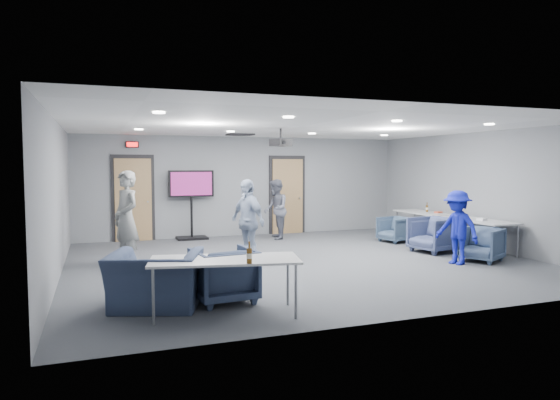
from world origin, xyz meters
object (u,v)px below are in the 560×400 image
object	(u,v)px
person_d	(457,228)
bottle_front	(249,255)
chair_front_a	(224,275)
tv_stand	(191,200)
projector	(281,142)
chair_right_b	(433,235)
table_front_left	(225,262)
chair_front_b	(155,280)
person_b	(276,209)
person_c	(247,221)
chair_right_a	(395,229)
table_right_b	(477,222)
person_a	(126,219)
table_right_a	(424,214)
bottle_right	(427,208)
chair_right_c	(481,244)

from	to	relation	value
person_d	bottle_front	size ratio (longest dim) A/B	5.28
chair_front_a	tv_stand	size ratio (longest dim) A/B	0.47
tv_stand	projector	size ratio (longest dim) A/B	3.86
chair_right_b	tv_stand	xyz separation A→B (m)	(-4.68, 3.82, 0.63)
chair_right_b	table_front_left	xyz separation A→B (m)	(-5.46, -2.93, 0.30)
projector	chair_front_b	bearing A→B (deg)	-158.01
person_b	person_c	world-z (taller)	person_c
chair_right_a	chair_right_b	xyz separation A→B (m)	(-0.03, -1.55, 0.07)
person_c	chair_right_a	bearing A→B (deg)	86.52
chair_right_b	tv_stand	world-z (taller)	tv_stand
projector	table_front_left	bearing A→B (deg)	-143.97
table_right_b	chair_right_b	bearing A→B (deg)	67.33
person_b	bottle_front	bearing A→B (deg)	-7.83
person_a	person_b	xyz separation A→B (m)	(3.86, 2.33, -0.13)
table_right_a	bottle_front	xyz separation A→B (m)	(-6.13, -4.87, 0.15)
person_b	tv_stand	size ratio (longest dim) A/B	0.87
person_a	projector	world-z (taller)	projector
chair_front_b	bottle_front	size ratio (longest dim) A/B	4.30
table_right_b	projector	distance (m)	4.69
person_a	bottle_right	xyz separation A→B (m)	(7.46, 0.83, -0.09)
person_a	table_front_left	world-z (taller)	person_a
person_a	chair_front_b	distance (m)	3.11
person_d	table_front_left	size ratio (longest dim) A/B	0.71
chair_right_c	person_c	bearing A→B (deg)	-135.17
person_a	chair_front_a	distance (m)	3.31
chair_right_a	tv_stand	size ratio (longest dim) A/B	0.39
chair_front_b	bottle_right	xyz separation A→B (m)	(7.26, 3.89, 0.44)
person_b	chair_right_b	size ratio (longest dim) A/B	1.81
chair_front_a	person_c	bearing A→B (deg)	-118.83
chair_right_b	bottle_front	xyz separation A→B (m)	(-5.26, -3.34, 0.44)
chair_front_a	chair_front_b	xyz separation A→B (m)	(-0.94, 0.00, -0.00)
person_a	person_d	xyz separation A→B (m)	(6.05, -2.01, -0.19)
chair_right_a	tv_stand	distance (m)	5.27
person_b	projector	xyz separation A→B (m)	(-0.76, -2.42, 1.62)
chair_front_b	table_right_a	size ratio (longest dim) A/B	0.67
chair_front_a	projector	bearing A→B (deg)	-129.00
chair_right_a	chair_right_c	bearing A→B (deg)	-7.65
person_c	person_b	bearing A→B (deg)	130.17
person_d	chair_front_b	size ratio (longest dim) A/B	1.23
table_front_left	tv_stand	bearing A→B (deg)	95.31
table_front_left	bottle_front	bearing A→B (deg)	-51.62
person_a	person_c	distance (m)	2.31
person_b	person_a	bearing A→B (deg)	-44.28
table_front_left	bottle_right	bearing A→B (deg)	46.78
chair_front_b	chair_right_a	bearing A→B (deg)	-128.79
person_d	table_front_left	xyz separation A→B (m)	(-5.04, -1.65, -0.03)
chair_right_a	tv_stand	xyz separation A→B (m)	(-4.70, 2.27, 0.70)
bottle_right	tv_stand	xyz separation A→B (m)	(-5.66, 2.26, 0.20)
person_d	projector	size ratio (longest dim) A/B	3.09
table_right_a	bottle_right	bearing A→B (deg)	-77.23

